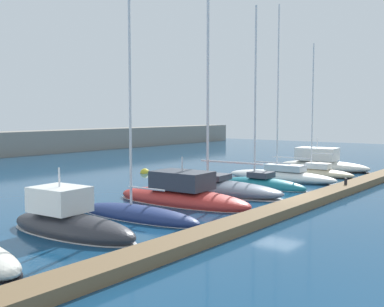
# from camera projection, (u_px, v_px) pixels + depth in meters

# --- Properties ---
(ground_plane) EXTENTS (120.00, 120.00, 0.00)m
(ground_plane) POSITION_uv_depth(u_px,v_px,m) (279.00, 202.00, 28.86)
(ground_plane) COLOR navy
(dock_pier) EXTENTS (42.06, 1.46, 0.48)m
(dock_pier) POSITION_uv_depth(u_px,v_px,m) (306.00, 202.00, 27.78)
(dock_pier) COLOR brown
(dock_pier) RESTS_ON ground_plane
(motorboat_charcoal_second) EXTENTS (2.80, 7.30, 3.29)m
(motorboat_charcoal_second) POSITION_uv_depth(u_px,v_px,m) (70.00, 223.00, 21.25)
(motorboat_charcoal_second) COLOR #2D2D33
(motorboat_charcoal_second) RESTS_ON ground_plane
(sailboat_navy_third) EXTENTS (2.31, 7.63, 13.93)m
(sailboat_navy_third) POSITION_uv_depth(u_px,v_px,m) (138.00, 214.00, 24.42)
(sailboat_navy_third) COLOR navy
(sailboat_navy_third) RESTS_ON ground_plane
(motorboat_red_fourth) EXTENTS (3.39, 9.30, 3.15)m
(motorboat_red_fourth) POSITION_uv_depth(u_px,v_px,m) (182.00, 196.00, 28.51)
(motorboat_red_fourth) COLOR #B72D28
(motorboat_red_fourth) RESTS_ON ground_plane
(sailboat_slate_fifth) EXTENTS (3.80, 10.54, 22.19)m
(sailboat_slate_fifth) POSITION_uv_depth(u_px,v_px,m) (211.00, 185.00, 32.07)
(sailboat_slate_fifth) COLOR slate
(sailboat_slate_fifth) RESTS_ON ground_plane
(sailboat_teal_sixth) EXTENTS (1.97, 6.80, 13.27)m
(sailboat_teal_sixth) POSITION_uv_depth(u_px,v_px,m) (262.00, 184.00, 34.67)
(sailboat_teal_sixth) COLOR #19707F
(sailboat_teal_sixth) RESTS_ON ground_plane
(sailboat_white_seventh) EXTENTS (2.79, 9.16, 13.91)m
(sailboat_white_seventh) POSITION_uv_depth(u_px,v_px,m) (281.00, 175.00, 38.27)
(sailboat_white_seventh) COLOR white
(sailboat_white_seventh) RESTS_ON ground_plane
(sailboat_sand_eighth) EXTENTS (2.40, 6.60, 11.35)m
(sailboat_sand_eighth) POSITION_uv_depth(u_px,v_px,m) (316.00, 173.00, 41.03)
(sailboat_sand_eighth) COLOR beige
(sailboat_sand_eighth) RESTS_ON ground_plane
(motorboat_ivory_ninth) EXTENTS (3.38, 8.74, 3.26)m
(motorboat_ivory_ninth) POSITION_uv_depth(u_px,v_px,m) (321.00, 163.00, 45.20)
(motorboat_ivory_ninth) COLOR silver
(motorboat_ivory_ninth) RESTS_ON ground_plane
(mooring_buoy_yellow) EXTENTS (0.85, 0.85, 0.85)m
(mooring_buoy_yellow) POSITION_uv_depth(u_px,v_px,m) (145.00, 173.00, 42.94)
(mooring_buoy_yellow) COLOR yellow
(mooring_buoy_yellow) RESTS_ON ground_plane
(dock_bollard) EXTENTS (0.20, 0.20, 0.44)m
(dock_bollard) POSITION_uv_depth(u_px,v_px,m) (346.00, 181.00, 32.73)
(dock_bollard) COLOR black
(dock_bollard) RESTS_ON dock_pier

